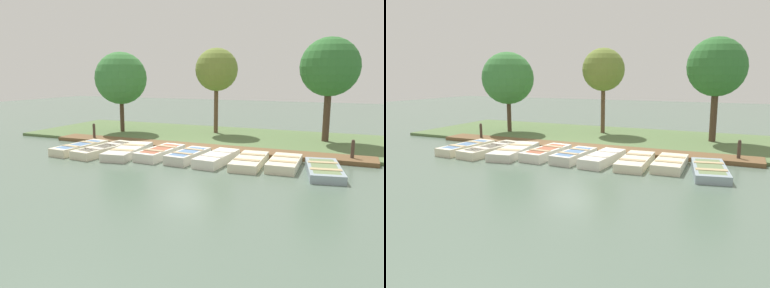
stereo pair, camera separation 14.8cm
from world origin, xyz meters
The scene contains 17 objects.
ground_plane centered at (0.00, 0.00, 0.00)m, with size 80.00×80.00×0.00m, color #566B5B.
shore_bank centered at (-5.00, 0.00, 0.08)m, with size 8.00×24.00×0.16m.
dock_walkway centered at (-1.25, 0.00, 0.10)m, with size 1.47×17.18×0.20m.
rowboat_0 centered at (1.66, -5.18, 0.20)m, with size 3.22×1.26×0.41m.
rowboat_1 centered at (1.57, -3.74, 0.20)m, with size 3.60×1.53×0.41m.
rowboat_2 centered at (1.40, -2.46, 0.20)m, with size 3.62×1.65×0.40m.
rowboat_3 centered at (1.19, -0.83, 0.22)m, with size 3.01×1.31×0.44m.
rowboat_4 centered at (1.30, 0.65, 0.22)m, with size 2.75×1.27×0.44m.
rowboat_5 centered at (1.25, 2.03, 0.22)m, with size 3.01×1.26×0.44m.
rowboat_6 centered at (1.13, 3.47, 0.19)m, with size 3.10×1.29×0.38m.
rowboat_7 centered at (0.96, 4.91, 0.20)m, with size 2.69×1.21×0.40m.
rowboat_8 centered at (1.35, 6.51, 0.17)m, with size 3.29×1.77×0.35m.
mooring_post_near centered at (-1.25, -6.54, 0.52)m, with size 0.15×0.15×1.03m.
mooring_post_far centered at (-1.25, 7.50, 0.52)m, with size 0.15×0.15×1.03m.
park_tree_far_left centered at (-4.17, -6.52, 3.61)m, with size 3.34×3.34×5.29m.
park_tree_left centered at (-6.10, -0.67, 4.13)m, with size 2.68×2.68×5.50m.
park_tree_center centered at (-5.56, 6.05, 4.23)m, with size 3.21×3.21×5.87m.
Camera 2 is at (16.40, 7.53, 3.82)m, focal length 35.00 mm.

